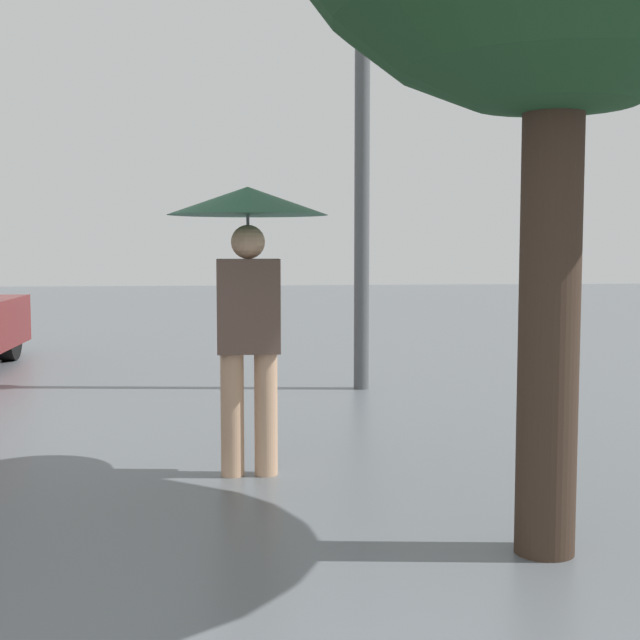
{
  "coord_description": "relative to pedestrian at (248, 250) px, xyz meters",
  "views": [
    {
      "loc": [
        0.34,
        -1.11,
        1.48
      ],
      "look_at": [
        0.91,
        4.48,
        0.99
      ],
      "focal_mm": 50.0,
      "sensor_mm": 36.0,
      "label": 1
    }
  ],
  "objects": [
    {
      "name": "pedestrian",
      "position": [
        0.0,
        0.0,
        0.0
      ],
      "size": [
        1.0,
        1.0,
        1.83
      ],
      "color": "tan",
      "rests_on": "ground_plane"
    },
    {
      "name": "street_lamp",
      "position": [
        1.21,
        3.28,
        1.17
      ],
      "size": [
        0.29,
        0.29,
        4.53
      ],
      "color": "#515456",
      "rests_on": "ground_plane"
    }
  ]
}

